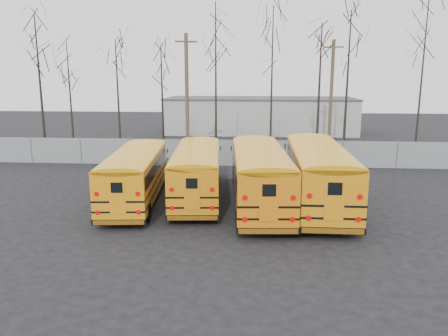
# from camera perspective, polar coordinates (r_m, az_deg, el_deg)

# --- Properties ---
(ground) EXTENTS (120.00, 120.00, 0.00)m
(ground) POSITION_cam_1_polar(r_m,az_deg,el_deg) (21.70, -0.23, -6.19)
(ground) COLOR black
(ground) RESTS_ON ground
(fence) EXTENTS (40.00, 0.04, 2.00)m
(fence) POSITION_cam_1_polar(r_m,az_deg,el_deg) (33.10, 1.40, 1.99)
(fence) COLOR gray
(fence) RESTS_ON ground
(distant_building) EXTENTS (22.00, 8.00, 4.00)m
(distant_building) POSITION_cam_1_polar(r_m,az_deg,el_deg) (52.76, 4.71, 6.84)
(distant_building) COLOR #A4A39F
(distant_building) RESTS_ON ground
(bus_a) EXTENTS (3.38, 10.56, 2.91)m
(bus_a) POSITION_cam_1_polar(r_m,az_deg,el_deg) (23.96, -11.46, -0.45)
(bus_a) COLOR black
(bus_a) RESTS_ON ground
(bus_b) EXTENTS (3.33, 10.75, 2.96)m
(bus_b) POSITION_cam_1_polar(r_m,az_deg,el_deg) (24.20, -3.54, -0.03)
(bus_b) COLOR black
(bus_b) RESTS_ON ground
(bus_c) EXTENTS (3.43, 11.59, 3.20)m
(bus_c) POSITION_cam_1_polar(r_m,az_deg,el_deg) (22.80, 4.66, -0.44)
(bus_c) COLOR black
(bus_c) RESTS_ON ground
(bus_d) EXTENTS (2.78, 11.81, 3.30)m
(bus_d) POSITION_cam_1_polar(r_m,az_deg,el_deg) (23.36, 12.17, -0.23)
(bus_d) COLOR black
(bus_d) RESTS_ON ground
(utility_pole_left) EXTENTS (1.76, 0.63, 10.11)m
(utility_pole_left) POSITION_cam_1_polar(r_m,az_deg,el_deg) (36.97, -4.86, 9.56)
(utility_pole_left) COLOR brown
(utility_pole_left) RESTS_ON ground
(utility_pole_right) EXTENTS (1.72, 0.56, 9.81)m
(utility_pole_right) POSITION_cam_1_polar(r_m,az_deg,el_deg) (40.62, 13.81, 9.27)
(utility_pole_right) COLOR brown
(utility_pole_right) RESTS_ON ground
(tree_0) EXTENTS (0.26, 0.26, 11.91)m
(tree_0) POSITION_cam_1_polar(r_m,az_deg,el_deg) (42.88, -22.89, 10.03)
(tree_0) COLOR black
(tree_0) RESTS_ON ground
(tree_1) EXTENTS (0.26, 0.26, 9.63)m
(tree_1) POSITION_cam_1_polar(r_m,az_deg,el_deg) (41.51, -19.43, 8.67)
(tree_1) COLOR black
(tree_1) RESTS_ON ground
(tree_2) EXTENTS (0.26, 0.26, 9.62)m
(tree_2) POSITION_cam_1_polar(r_m,az_deg,el_deg) (37.06, -13.65, 8.68)
(tree_2) COLOR black
(tree_2) RESTS_ON ground
(tree_3) EXTENTS (0.26, 0.26, 9.24)m
(tree_3) POSITION_cam_1_polar(r_m,az_deg,el_deg) (38.98, -8.06, 8.77)
(tree_3) COLOR black
(tree_3) RESTS_ON ground
(tree_4) EXTENTS (0.26, 0.26, 12.42)m
(tree_4) POSITION_cam_1_polar(r_m,az_deg,el_deg) (35.95, -1.07, 11.15)
(tree_4) COLOR black
(tree_4) RESTS_ON ground
(tree_5) EXTENTS (0.26, 0.26, 11.94)m
(tree_5) POSITION_cam_1_polar(r_m,az_deg,el_deg) (35.09, 6.24, 10.66)
(tree_5) COLOR black
(tree_5) RESTS_ON ground
(tree_6) EXTENTS (0.26, 0.26, 11.00)m
(tree_6) POSITION_cam_1_polar(r_m,az_deg,el_deg) (38.36, 12.32, 9.88)
(tree_6) COLOR black
(tree_6) RESTS_ON ground
(tree_7) EXTENTS (0.26, 0.26, 12.01)m
(tree_7) POSITION_cam_1_polar(r_m,az_deg,el_deg) (39.14, 15.79, 10.48)
(tree_7) COLOR black
(tree_7) RESTS_ON ground
(tree_8) EXTENTS (0.26, 0.26, 12.66)m
(tree_8) POSITION_cam_1_polar(r_m,az_deg,el_deg) (37.93, 24.38, 10.33)
(tree_8) COLOR black
(tree_8) RESTS_ON ground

